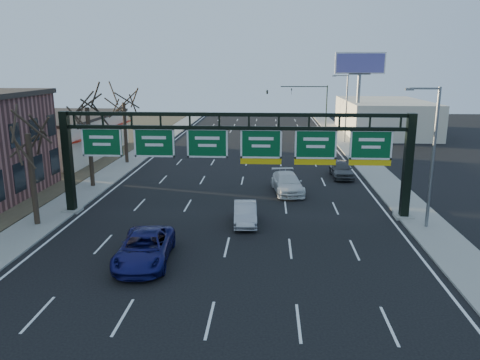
# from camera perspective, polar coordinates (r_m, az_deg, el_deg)

# --- Properties ---
(ground) EXTENTS (160.00, 160.00, 0.00)m
(ground) POSITION_cam_1_polar(r_m,az_deg,el_deg) (25.60, -2.02, -9.83)
(ground) COLOR black
(ground) RESTS_ON ground
(sidewalk_left) EXTENTS (3.00, 120.00, 0.12)m
(sidewalk_left) POSITION_cam_1_polar(r_m,az_deg,el_deg) (47.02, -15.34, 0.81)
(sidewalk_left) COLOR gray
(sidewalk_left) RESTS_ON ground
(sidewalk_right) EXTENTS (3.00, 120.00, 0.12)m
(sidewalk_right) POSITION_cam_1_polar(r_m,az_deg,el_deg) (45.74, 16.66, 0.37)
(sidewalk_right) COLOR gray
(sidewalk_right) RESTS_ON ground
(lane_markings) EXTENTS (21.60, 120.00, 0.01)m
(lane_markings) POSITION_cam_1_polar(r_m,az_deg,el_deg) (44.59, 0.43, 0.55)
(lane_markings) COLOR white
(lane_markings) RESTS_ON ground
(sign_gantry) EXTENTS (24.60, 1.20, 7.20)m
(sign_gantry) POSITION_cam_1_polar(r_m,az_deg,el_deg) (31.91, -0.43, 3.66)
(sign_gantry) COLOR black
(sign_gantry) RESTS_ON ground
(cream_strip) EXTENTS (10.90, 18.40, 4.70)m
(cream_strip) POSITION_cam_1_polar(r_m,az_deg,el_deg) (58.03, -20.83, 5.13)
(cream_strip) COLOR beige
(cream_strip) RESTS_ON ground
(building_right_distant) EXTENTS (12.00, 20.00, 5.00)m
(building_right_distant) POSITION_cam_1_polar(r_m,az_deg,el_deg) (75.83, 17.12, 7.38)
(building_right_distant) COLOR beige
(building_right_distant) RESTS_ON ground
(tree_gantry) EXTENTS (3.60, 3.60, 8.48)m
(tree_gantry) POSITION_cam_1_polar(r_m,az_deg,el_deg) (32.27, -24.65, 6.98)
(tree_gantry) COLOR black
(tree_gantry) RESTS_ON sidewalk_left
(tree_mid) EXTENTS (3.60, 3.60, 9.24)m
(tree_mid) POSITION_cam_1_polar(r_m,az_deg,el_deg) (41.27, -18.26, 9.82)
(tree_mid) COLOR black
(tree_mid) RESTS_ON sidewalk_left
(tree_far) EXTENTS (3.60, 3.60, 8.86)m
(tree_far) POSITION_cam_1_polar(r_m,az_deg,el_deg) (50.71, -14.07, 10.31)
(tree_far) COLOR black
(tree_far) RESTS_ON sidewalk_left
(streetlight_near) EXTENTS (2.15, 0.22, 9.00)m
(streetlight_near) POSITION_cam_1_polar(r_m,az_deg,el_deg) (31.47, 22.31, 3.31)
(streetlight_near) COLOR slate
(streetlight_near) RESTS_ON sidewalk_right
(streetlight_far) EXTENTS (2.15, 0.22, 9.00)m
(streetlight_far) POSITION_cam_1_polar(r_m,az_deg,el_deg) (64.34, 12.73, 8.91)
(streetlight_far) COLOR slate
(streetlight_far) RESTS_ON sidewalk_right
(billboard_right) EXTENTS (7.00, 0.50, 12.00)m
(billboard_right) POSITION_cam_1_polar(r_m,az_deg,el_deg) (69.48, 14.37, 12.46)
(billboard_right) COLOR slate
(billboard_right) RESTS_ON ground
(traffic_signal_mast) EXTENTS (10.16, 0.54, 7.00)m
(traffic_signal_mast) POSITION_cam_1_polar(r_m,az_deg,el_deg) (78.54, 6.06, 10.31)
(traffic_signal_mast) COLOR black
(traffic_signal_mast) RESTS_ON ground
(car_blue_suv) EXTENTS (3.05, 5.94, 1.60)m
(car_blue_suv) POSITION_cam_1_polar(r_m,az_deg,el_deg) (25.66, -11.56, -8.13)
(car_blue_suv) COLOR #141458
(car_blue_suv) RESTS_ON ground
(car_silver_sedan) EXTENTS (1.74, 4.32, 1.40)m
(car_silver_sedan) POSITION_cam_1_polar(r_m,az_deg,el_deg) (31.11, 0.64, -4.08)
(car_silver_sedan) COLOR #9F9EA3
(car_silver_sedan) RESTS_ON ground
(car_white_wagon) EXTENTS (2.93, 5.72, 1.59)m
(car_white_wagon) POSITION_cam_1_polar(r_m,az_deg,el_deg) (38.76, 5.78, -0.37)
(car_white_wagon) COLOR white
(car_white_wagon) RESTS_ON ground
(car_grey_far) EXTENTS (1.92, 4.68, 1.59)m
(car_grey_far) POSITION_cam_1_polar(r_m,az_deg,el_deg) (44.77, 12.28, 1.32)
(car_grey_far) COLOR #45474A
(car_grey_far) RESTS_ON ground
(car_silver_distant) EXTENTS (1.89, 4.74, 1.53)m
(car_silver_distant) POSITION_cam_1_polar(r_m,az_deg,el_deg) (56.91, -3.86, 4.22)
(car_silver_distant) COLOR #BBBCC1
(car_silver_distant) RESTS_ON ground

